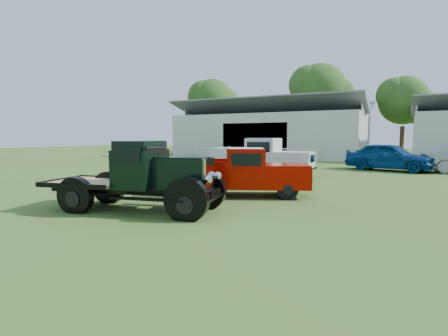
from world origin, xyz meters
The scene contains 10 objects.
ground centered at (0.00, 0.00, 0.00)m, with size 120.00×120.00×0.00m, color #415C26.
shed_left centered at (-7.00, 26.00, 2.80)m, with size 18.80×10.20×5.60m, color beige, non-canonical shape.
fence_rail centered at (-8.00, 20.00, 0.60)m, with size 14.20×0.16×1.20m, color white, non-canonical shape.
tree_a centered at (-18.00, 33.00, 5.25)m, with size 6.30×6.30×10.50m, color #275421, non-canonical shape.
tree_b centered at (-4.00, 34.00, 5.75)m, with size 6.90×6.90×11.50m, color #275421, non-canonical shape.
tree_c centered at (5.00, 33.00, 4.50)m, with size 5.40×5.40×9.00m, color #275421, non-canonical shape.
vintage_flatbed centered at (-1.24, -1.19, 0.97)m, with size 4.88×1.93×1.93m, color black, non-canonical shape.
red_pickup centered at (0.36, 2.34, 0.84)m, with size 4.59×1.76×1.67m, color #A90900, non-canonical shape.
white_pickup centered at (-1.14, 7.95, 0.96)m, with size 5.25×2.04×1.93m, color silver, non-canonical shape.
misc_car_blue centered at (4.50, 14.59, 0.84)m, with size 1.99×4.95×1.69m, color navy.
Camera 1 is at (5.28, -8.62, 2.04)m, focal length 28.00 mm.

